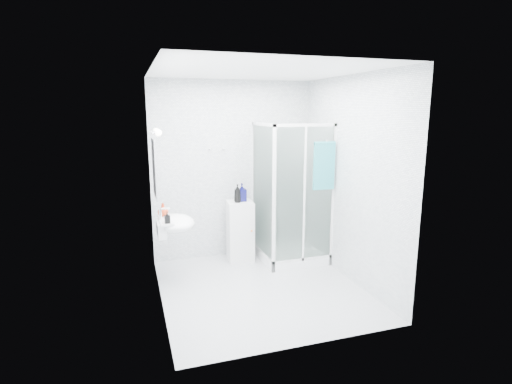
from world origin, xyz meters
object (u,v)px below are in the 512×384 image
object	(u,v)px
shower_enclosure	(288,231)
shampoo_bottle_b	(242,192)
wall_basin	(174,224)
soap_dispenser_orange	(163,210)
hand_towel	(324,165)
soap_dispenser_black	(167,218)
storage_cabinet	(240,231)
shampoo_bottle_a	(238,193)

from	to	relation	value
shower_enclosure	shampoo_bottle_b	bearing A→B (deg)	154.82
wall_basin	soap_dispenser_orange	distance (m)	0.23
shower_enclosure	hand_towel	xyz separation A→B (m)	(0.34, -0.40, 1.01)
shower_enclosure	soap_dispenser_orange	xyz separation A→B (m)	(-1.77, -0.18, 0.50)
hand_towel	soap_dispenser_black	bearing A→B (deg)	-177.12
wall_basin	hand_towel	xyz separation A→B (m)	(1.99, -0.09, 0.66)
storage_cabinet	soap_dispenser_black	bearing A→B (deg)	-140.54
shower_enclosure	wall_basin	world-z (taller)	shower_enclosure
hand_towel	shampoo_bottle_b	size ratio (longest dim) A/B	2.48
shampoo_bottle_b	soap_dispenser_orange	size ratio (longest dim) A/B	1.53
wall_basin	shampoo_bottle_b	distance (m)	1.23
wall_basin	soap_dispenser_black	distance (m)	0.25
shower_enclosure	shampoo_bottle_a	size ratio (longest dim) A/B	7.56
shampoo_bottle_b	soap_dispenser_orange	distance (m)	1.25
storage_cabinet	shower_enclosure	bearing A→B (deg)	-16.75
wall_basin	storage_cabinet	size ratio (longest dim) A/B	0.64
shower_enclosure	shampoo_bottle_a	world-z (taller)	shower_enclosure
wall_basin	hand_towel	bearing A→B (deg)	-2.44
shower_enclosure	soap_dispenser_black	bearing A→B (deg)	-163.84
soap_dispenser_black	wall_basin	bearing A→B (deg)	64.28
storage_cabinet	wall_basin	bearing A→B (deg)	-145.70
hand_towel	soap_dispenser_black	size ratio (longest dim) A/B	4.68
shower_enclosure	wall_basin	distance (m)	1.72
hand_towel	wall_basin	bearing A→B (deg)	177.56
shampoo_bottle_a	shampoo_bottle_b	bearing A→B (deg)	37.60
hand_towel	soap_dispenser_orange	world-z (taller)	hand_towel
shampoo_bottle_a	soap_dispenser_orange	world-z (taller)	shampoo_bottle_a
shampoo_bottle_a	shampoo_bottle_b	world-z (taller)	shampoo_bottle_a
hand_towel	soap_dispenser_orange	bearing A→B (deg)	173.89
shower_enclosure	hand_towel	size ratio (longest dim) A/B	3.10
soap_dispenser_orange	soap_dispenser_black	bearing A→B (deg)	-86.66
storage_cabinet	shampoo_bottle_a	size ratio (longest dim) A/B	3.32
wall_basin	shampoo_bottle_a	size ratio (longest dim) A/B	2.12
storage_cabinet	soap_dispenser_orange	xyz separation A→B (m)	(-1.12, -0.43, 0.51)
shower_enclosure	soap_dispenser_orange	size ratio (longest dim) A/B	11.72
shower_enclosure	soap_dispenser_orange	world-z (taller)	shower_enclosure
soap_dispenser_orange	soap_dispenser_black	xyz separation A→B (m)	(0.02, -0.33, -0.02)
shampoo_bottle_a	soap_dispenser_black	xyz separation A→B (m)	(-1.06, -0.73, -0.08)
hand_towel	shampoo_bottle_b	world-z (taller)	hand_towel
hand_towel	soap_dispenser_black	distance (m)	2.15
shampoo_bottle_a	shampoo_bottle_b	distance (m)	0.11
shampoo_bottle_a	soap_dispenser_black	distance (m)	1.28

